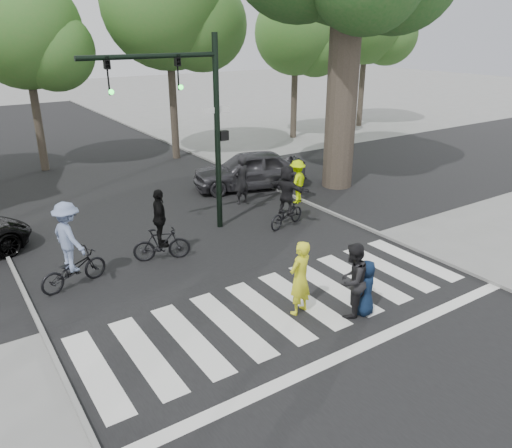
{
  "coord_description": "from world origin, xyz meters",
  "views": [
    {
      "loc": [
        -6.26,
        -7.17,
        6.12
      ],
      "look_at": [
        0.5,
        3.0,
        1.3
      ],
      "focal_mm": 35.0,
      "sensor_mm": 36.0,
      "label": 1
    }
  ],
  "objects_px": {
    "pedestrian_woman": "(300,278)",
    "cyclist_right": "(287,200)",
    "cyclist_left": "(71,251)",
    "pedestrian_adult": "(352,280)",
    "car_grey": "(249,170)",
    "cyclist_mid": "(161,232)",
    "traffic_signal": "(191,109)",
    "pedestrian_child": "(366,288)"
  },
  "relations": [
    {
      "from": "traffic_signal",
      "to": "cyclist_mid",
      "type": "bearing_deg",
      "value": -143.8
    },
    {
      "from": "cyclist_right",
      "to": "pedestrian_child",
      "type": "bearing_deg",
      "value": -108.3
    },
    {
      "from": "cyclist_mid",
      "to": "pedestrian_child",
      "type": "bearing_deg",
      "value": -62.65
    },
    {
      "from": "cyclist_mid",
      "to": "cyclist_left",
      "type": "bearing_deg",
      "value": -175.21
    },
    {
      "from": "pedestrian_woman",
      "to": "cyclist_mid",
      "type": "bearing_deg",
      "value": -86.21
    },
    {
      "from": "pedestrian_woman",
      "to": "cyclist_left",
      "type": "xyz_separation_m",
      "value": [
        -3.94,
        4.13,
        0.08
      ]
    },
    {
      "from": "cyclist_left",
      "to": "car_grey",
      "type": "relative_size",
      "value": 0.5
    },
    {
      "from": "traffic_signal",
      "to": "cyclist_left",
      "type": "relative_size",
      "value": 2.68
    },
    {
      "from": "traffic_signal",
      "to": "cyclist_mid",
      "type": "height_order",
      "value": "traffic_signal"
    },
    {
      "from": "traffic_signal",
      "to": "car_grey",
      "type": "relative_size",
      "value": 1.33
    },
    {
      "from": "pedestrian_child",
      "to": "cyclist_mid",
      "type": "relative_size",
      "value": 0.64
    },
    {
      "from": "traffic_signal",
      "to": "car_grey",
      "type": "distance_m",
      "value": 5.89
    },
    {
      "from": "cyclist_right",
      "to": "cyclist_left",
      "type": "bearing_deg",
      "value": -177.27
    },
    {
      "from": "traffic_signal",
      "to": "pedestrian_child",
      "type": "height_order",
      "value": "traffic_signal"
    },
    {
      "from": "cyclist_left",
      "to": "car_grey",
      "type": "distance_m",
      "value": 9.35
    },
    {
      "from": "traffic_signal",
      "to": "pedestrian_adult",
      "type": "relative_size",
      "value": 3.41
    },
    {
      "from": "pedestrian_adult",
      "to": "cyclist_mid",
      "type": "xyz_separation_m",
      "value": [
        -2.39,
        5.06,
        -0.03
      ]
    },
    {
      "from": "pedestrian_adult",
      "to": "car_grey",
      "type": "xyz_separation_m",
      "value": [
        3.31,
        9.39,
        -0.11
      ]
    },
    {
      "from": "traffic_signal",
      "to": "pedestrian_child",
      "type": "bearing_deg",
      "value": -81.77
    },
    {
      "from": "pedestrian_adult",
      "to": "cyclist_mid",
      "type": "relative_size",
      "value": 0.85
    },
    {
      "from": "cyclist_mid",
      "to": "car_grey",
      "type": "relative_size",
      "value": 0.46
    },
    {
      "from": "cyclist_mid",
      "to": "car_grey",
      "type": "height_order",
      "value": "cyclist_mid"
    },
    {
      "from": "cyclist_left",
      "to": "cyclist_mid",
      "type": "xyz_separation_m",
      "value": [
        2.47,
        0.21,
        -0.12
      ]
    },
    {
      "from": "traffic_signal",
      "to": "pedestrian_woman",
      "type": "bearing_deg",
      "value": -92.87
    },
    {
      "from": "pedestrian_adult",
      "to": "car_grey",
      "type": "relative_size",
      "value": 0.39
    },
    {
      "from": "traffic_signal",
      "to": "cyclist_left",
      "type": "bearing_deg",
      "value": -160.57
    },
    {
      "from": "traffic_signal",
      "to": "pedestrian_child",
      "type": "relative_size",
      "value": 4.54
    },
    {
      "from": "cyclist_left",
      "to": "pedestrian_adult",
      "type": "bearing_deg",
      "value": -44.99
    },
    {
      "from": "pedestrian_child",
      "to": "pedestrian_adult",
      "type": "distance_m",
      "value": 0.4
    },
    {
      "from": "traffic_signal",
      "to": "cyclist_mid",
      "type": "distance_m",
      "value": 3.74
    },
    {
      "from": "cyclist_mid",
      "to": "cyclist_right",
      "type": "xyz_separation_m",
      "value": [
        4.45,
        0.12,
        0.07
      ]
    },
    {
      "from": "cyclist_right",
      "to": "traffic_signal",
      "type": "bearing_deg",
      "value": 156.75
    },
    {
      "from": "pedestrian_woman",
      "to": "pedestrian_adult",
      "type": "xyz_separation_m",
      "value": [
        0.91,
        -0.72,
        -0.01
      ]
    },
    {
      "from": "cyclist_left",
      "to": "cyclist_mid",
      "type": "bearing_deg",
      "value": 4.79
    },
    {
      "from": "cyclist_mid",
      "to": "cyclist_right",
      "type": "height_order",
      "value": "cyclist_mid"
    },
    {
      "from": "pedestrian_woman",
      "to": "cyclist_mid",
      "type": "relative_size",
      "value": 0.86
    },
    {
      "from": "pedestrian_adult",
      "to": "cyclist_right",
      "type": "bearing_deg",
      "value": -128.32
    },
    {
      "from": "cyclist_mid",
      "to": "car_grey",
      "type": "bearing_deg",
      "value": 37.2
    },
    {
      "from": "pedestrian_adult",
      "to": "cyclist_right",
      "type": "distance_m",
      "value": 5.58
    },
    {
      "from": "pedestrian_adult",
      "to": "cyclist_right",
      "type": "xyz_separation_m",
      "value": [
        2.07,
        5.18,
        0.04
      ]
    },
    {
      "from": "pedestrian_woman",
      "to": "cyclist_right",
      "type": "relative_size",
      "value": 0.86
    },
    {
      "from": "pedestrian_woman",
      "to": "pedestrian_adult",
      "type": "bearing_deg",
      "value": 126.75
    }
  ]
}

